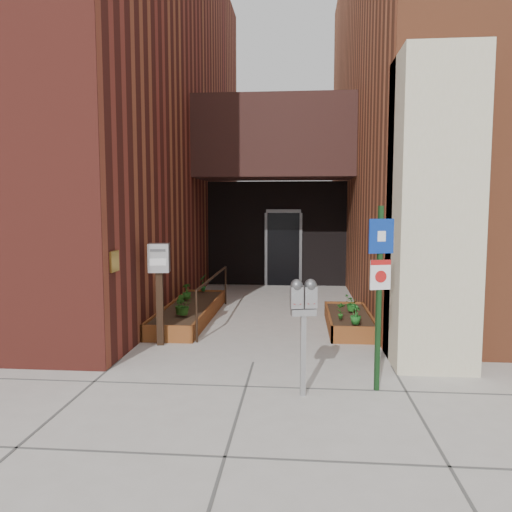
# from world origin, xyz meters

# --- Properties ---
(ground) EXTENTS (80.00, 80.00, 0.00)m
(ground) POSITION_xyz_m (0.00, 0.00, 0.00)
(ground) COLOR #9E9991
(ground) RESTS_ON ground
(architecture) EXTENTS (20.00, 14.60, 10.00)m
(architecture) POSITION_xyz_m (-0.18, 6.89, 4.98)
(architecture) COLOR maroon
(architecture) RESTS_ON ground
(planter_left) EXTENTS (0.90, 3.60, 0.30)m
(planter_left) POSITION_xyz_m (-1.55, 2.70, 0.13)
(planter_left) COLOR brown
(planter_left) RESTS_ON ground
(planter_right) EXTENTS (0.80, 2.20, 0.30)m
(planter_right) POSITION_xyz_m (1.60, 2.20, 0.13)
(planter_right) COLOR brown
(planter_right) RESTS_ON ground
(handrail) EXTENTS (0.04, 3.34, 0.90)m
(handrail) POSITION_xyz_m (-1.05, 2.65, 0.75)
(handrail) COLOR black
(handrail) RESTS_ON ground
(parking_meter) EXTENTS (0.33, 0.18, 1.43)m
(parking_meter) POSITION_xyz_m (0.72, -1.23, 1.11)
(parking_meter) COLOR #979799
(parking_meter) RESTS_ON ground
(sign_post) EXTENTS (0.31, 0.12, 2.29)m
(sign_post) POSITION_xyz_m (1.64, -1.00, 1.41)
(sign_post) COLOR #133616
(sign_post) RESTS_ON ground
(payment_dropbox) EXTENTS (0.37, 0.30, 1.68)m
(payment_dropbox) POSITION_xyz_m (-1.62, 0.80, 1.21)
(payment_dropbox) COLOR black
(payment_dropbox) RESTS_ON ground
(shrub_left_a) EXTENTS (0.42, 0.42, 0.35)m
(shrub_left_a) POSITION_xyz_m (-1.43, 1.74, 0.48)
(shrub_left_a) COLOR #215016
(shrub_left_a) RESTS_ON planter_left
(shrub_left_b) EXTENTS (0.25, 0.25, 0.36)m
(shrub_left_b) POSITION_xyz_m (-1.54, 1.79, 0.48)
(shrub_left_b) COLOR #225418
(shrub_left_b) RESTS_ON planter_left
(shrub_left_c) EXTENTS (0.26, 0.26, 0.34)m
(shrub_left_c) POSITION_xyz_m (-1.74, 3.29, 0.47)
(shrub_left_c) COLOR #225B1A
(shrub_left_c) RESTS_ON planter_left
(shrub_left_d) EXTENTS (0.25, 0.25, 0.40)m
(shrub_left_d) POSITION_xyz_m (-1.58, 4.30, 0.50)
(shrub_left_d) COLOR #19571D
(shrub_left_d) RESTS_ON planter_left
(shrub_right_a) EXTENTS (0.26, 0.26, 0.34)m
(shrub_right_a) POSITION_xyz_m (1.63, 1.30, 0.47)
(shrub_right_a) COLOR #1A5D1D
(shrub_right_a) RESTS_ON planter_right
(shrub_right_b) EXTENTS (0.16, 0.16, 0.30)m
(shrub_right_b) POSITION_xyz_m (1.41, 1.66, 0.45)
(shrub_right_b) COLOR #1F5C1A
(shrub_right_b) RESTS_ON planter_right
(shrub_right_c) EXTENTS (0.37, 0.37, 0.31)m
(shrub_right_c) POSITION_xyz_m (1.66, 2.34, 0.45)
(shrub_right_c) COLOR #1C601B
(shrub_right_c) RESTS_ON planter_right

